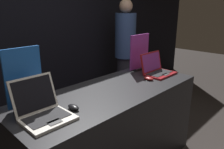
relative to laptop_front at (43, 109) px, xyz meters
The scene contains 9 objects.
wall_back 1.75m from the laptop_front, 65.10° to the left, with size 8.00×0.05×2.80m.
display_counter 0.88m from the laptop_front, ahead, with size 1.90×0.75×0.90m.
laptop_front is the anchor object (origin of this frame).
mouse_front 0.23m from the laptop_front, 12.40° to the right, with size 0.06×0.11×0.04m.
promo_stand_front 0.29m from the laptop_front, 90.00° to the left, with size 0.28×0.07×0.47m.
laptop_back 1.45m from the laptop_front, ahead, with size 0.37×0.28×0.24m.
mouse_back 1.20m from the laptop_front, ahead, with size 0.07×0.11×0.03m.
promo_stand_back 1.48m from the laptop_front, 10.41° to the left, with size 0.33×0.07×0.43m.
person_bystander 2.28m from the laptop_front, 26.20° to the left, with size 0.34×0.34×1.76m.
Camera 1 is at (-1.37, -0.96, 1.64)m, focal length 35.00 mm.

